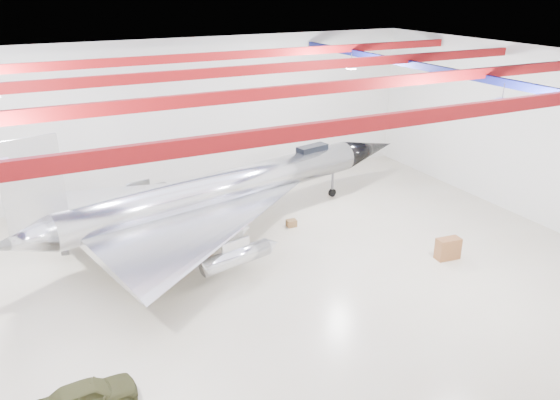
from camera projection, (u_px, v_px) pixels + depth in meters
floor at (245, 282)px, 28.48m from camera, size 40.00×40.00×0.00m
wall_back at (161, 119)px, 38.88m from camera, size 40.00×0.00×40.00m
wall_right at (532, 135)px, 34.68m from camera, size 0.00×30.00×30.00m
ceiling at (239, 68)px, 24.37m from camera, size 40.00×40.00×0.00m
ceiling_structure at (239, 84)px, 24.62m from camera, size 39.50×29.50×1.08m
jet_aircraft at (224, 192)px, 33.46m from camera, size 28.63×19.68×7.89m
jeep at (88, 396)px, 19.84m from camera, size 3.64×1.72×1.20m
desk at (448, 249)px, 30.72m from camera, size 1.43×0.83×1.25m
crate_ply at (126, 275)px, 28.80m from camera, size 0.68×0.59×0.41m
toolbox_red at (129, 250)px, 31.64m from camera, size 0.52×0.47×0.29m
engine_drum at (204, 252)px, 31.19m from camera, size 0.62×0.62×0.43m
parts_bin at (292, 223)px, 34.93m from camera, size 0.68×0.57×0.44m
crate_small at (65, 252)px, 31.37m from camera, size 0.45×0.38×0.29m
oil_barrel at (208, 256)px, 30.85m from camera, size 0.58×0.54×0.33m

